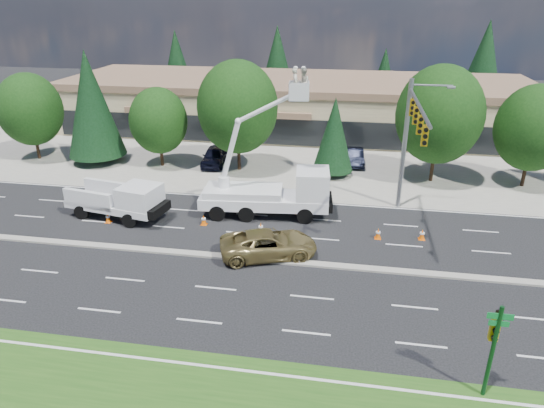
% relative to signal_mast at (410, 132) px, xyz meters
% --- Properties ---
extents(ground, '(140.00, 140.00, 0.00)m').
position_rel_signal_mast_xyz_m(ground, '(-10.03, -7.04, -6.06)').
color(ground, black).
rests_on(ground, ground).
extents(concrete_apron, '(140.00, 22.00, 0.01)m').
position_rel_signal_mast_xyz_m(concrete_apron, '(-10.03, 12.96, -6.05)').
color(concrete_apron, gray).
rests_on(concrete_apron, ground).
extents(road_median, '(120.00, 0.55, 0.12)m').
position_rel_signal_mast_xyz_m(road_median, '(-10.03, -7.04, -6.00)').
color(road_median, gray).
rests_on(road_median, ground).
extents(strip_mall, '(50.40, 15.40, 5.50)m').
position_rel_signal_mast_xyz_m(strip_mall, '(-10.03, 22.93, -3.23)').
color(strip_mall, tan).
rests_on(strip_mall, ground).
extents(tree_front_a, '(5.61, 5.61, 7.78)m').
position_rel_signal_mast_xyz_m(tree_front_a, '(-32.03, 7.96, -1.50)').
color(tree_front_a, '#332114').
rests_on(tree_front_a, ground).
extents(tree_front_b, '(4.97, 4.97, 9.81)m').
position_rel_signal_mast_xyz_m(tree_front_b, '(-26.03, 7.96, -0.80)').
color(tree_front_b, '#332114').
rests_on(tree_front_b, ground).
extents(tree_front_c, '(4.95, 4.95, 6.87)m').
position_rel_signal_mast_xyz_m(tree_front_c, '(-20.03, 7.96, -2.04)').
color(tree_front_c, '#332114').
rests_on(tree_front_c, ground).
extents(tree_front_d, '(6.68, 6.68, 9.28)m').
position_rel_signal_mast_xyz_m(tree_front_d, '(-13.03, 7.96, -0.63)').
color(tree_front_d, '#332114').
rests_on(tree_front_d, ground).
extents(tree_front_e, '(3.33, 3.33, 6.55)m').
position_rel_signal_mast_xyz_m(tree_front_e, '(-5.03, 7.96, -2.54)').
color(tree_front_e, '#332114').
rests_on(tree_front_e, ground).
extents(tree_front_f, '(6.68, 6.68, 9.26)m').
position_rel_signal_mast_xyz_m(tree_front_f, '(2.97, 7.96, -0.63)').
color(tree_front_f, '#332114').
rests_on(tree_front_f, ground).
extents(tree_front_g, '(5.76, 5.76, 7.99)m').
position_rel_signal_mast_xyz_m(tree_front_g, '(9.97, 7.96, -1.38)').
color(tree_front_g, '#332114').
rests_on(tree_front_g, ground).
extents(tree_back_a, '(4.88, 4.88, 9.62)m').
position_rel_signal_mast_xyz_m(tree_back_a, '(-28.03, 34.96, -0.89)').
color(tree_back_a, '#332114').
rests_on(tree_back_a, ground).
extents(tree_back_b, '(5.25, 5.25, 10.35)m').
position_rel_signal_mast_xyz_m(tree_back_b, '(-14.03, 34.96, -0.50)').
color(tree_back_b, '#332114').
rests_on(tree_back_b, ground).
extents(tree_back_c, '(3.93, 3.93, 7.75)m').
position_rel_signal_mast_xyz_m(tree_back_c, '(-0.03, 34.96, -1.90)').
color(tree_back_c, '#332114').
rests_on(tree_back_c, ground).
extents(tree_back_d, '(5.72, 5.72, 11.27)m').
position_rel_signal_mast_xyz_m(tree_back_d, '(11.97, 34.96, -0.01)').
color(tree_back_d, '#332114').
rests_on(tree_back_d, ground).
extents(signal_mast, '(2.76, 10.16, 9.00)m').
position_rel_signal_mast_xyz_m(signal_mast, '(0.00, 0.00, 0.00)').
color(signal_mast, gray).
rests_on(signal_mast, ground).
extents(street_sign_pole, '(0.90, 0.44, 4.00)m').
position_rel_signal_mast_xyz_m(street_sign_pole, '(1.97, -15.45, -3.61)').
color(street_sign_pole, '#0B3314').
rests_on(street_sign_pole, ground).
extents(utility_pickup, '(6.85, 3.53, 2.50)m').
position_rel_signal_mast_xyz_m(utility_pickup, '(-18.62, -2.93, -5.03)').
color(utility_pickup, white).
rests_on(utility_pickup, ground).
extents(bucket_truck, '(8.88, 3.49, 9.98)m').
position_rel_signal_mast_xyz_m(bucket_truck, '(-8.43, -0.77, -3.91)').
color(bucket_truck, white).
rests_on(bucket_truck, ground).
extents(traffic_cone_a, '(0.40, 0.40, 0.70)m').
position_rel_signal_mast_xyz_m(traffic_cone_a, '(-19.22, -3.80, -5.72)').
color(traffic_cone_a, '#FF6508').
rests_on(traffic_cone_a, ground).
extents(traffic_cone_b, '(0.40, 0.40, 0.70)m').
position_rel_signal_mast_xyz_m(traffic_cone_b, '(-12.84, -3.08, -5.72)').
color(traffic_cone_b, '#FF6508').
rests_on(traffic_cone_b, ground).
extents(traffic_cone_c, '(0.40, 0.40, 0.70)m').
position_rel_signal_mast_xyz_m(traffic_cone_c, '(-8.93, -3.58, -5.72)').
color(traffic_cone_c, '#FF6508').
rests_on(traffic_cone_c, ground).
extents(traffic_cone_d, '(0.40, 0.40, 0.70)m').
position_rel_signal_mast_xyz_m(traffic_cone_d, '(-1.58, -3.16, -5.72)').
color(traffic_cone_d, '#FF6508').
rests_on(traffic_cone_d, ground).
extents(traffic_cone_e, '(0.40, 0.40, 0.70)m').
position_rel_signal_mast_xyz_m(traffic_cone_e, '(1.09, -2.83, -5.72)').
color(traffic_cone_e, '#FF6508').
rests_on(traffic_cone_e, ground).
extents(minivan, '(6.10, 4.20, 1.55)m').
position_rel_signal_mast_xyz_m(minivan, '(-7.91, -6.44, -5.28)').
color(minivan, olive).
rests_on(minivan, ground).
extents(parked_car_west, '(2.22, 4.82, 1.60)m').
position_rel_signal_mast_xyz_m(parked_car_west, '(-15.49, 8.96, -5.26)').
color(parked_car_west, black).
rests_on(parked_car_west, ground).
extents(parked_car_east, '(1.72, 4.22, 1.36)m').
position_rel_signal_mast_xyz_m(parked_car_east, '(-3.20, 11.19, -5.38)').
color(parked_car_east, black).
rests_on(parked_car_east, ground).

